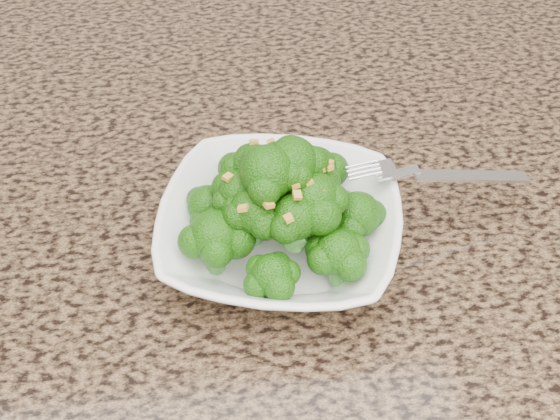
{
  "coord_description": "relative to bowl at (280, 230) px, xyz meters",
  "views": [
    {
      "loc": [
        0.09,
        -0.15,
        1.37
      ],
      "look_at": [
        0.14,
        0.27,
        0.95
      ],
      "focal_mm": 45.0,
      "sensor_mm": 36.0,
      "label": 1
    }
  ],
  "objects": [
    {
      "name": "fork",
      "position": [
        0.12,
        0.03,
        0.03
      ],
      "size": [
        0.19,
        0.05,
        0.01
      ],
      "primitive_type": null,
      "rotation": [
        0.0,
        0.0,
        0.1
      ],
      "color": "silver",
      "rests_on": "bowl"
    },
    {
      "name": "granite_counter",
      "position": [
        -0.14,
        0.03,
        -0.04
      ],
      "size": [
        1.64,
        1.04,
        0.03
      ],
      "primitive_type": "cube",
      "color": "brown",
      "rests_on": "cabinet"
    },
    {
      "name": "bowl",
      "position": [
        0.0,
        0.0,
        0.0
      ],
      "size": [
        0.25,
        0.25,
        0.05
      ],
      "primitive_type": "imported",
      "rotation": [
        0.0,
        0.0,
        -0.26
      ],
      "color": "white",
      "rests_on": "granite_counter"
    },
    {
      "name": "broccoli_pile",
      "position": [
        0.0,
        0.0,
        0.06
      ],
      "size": [
        0.18,
        0.18,
        0.08
      ],
      "primitive_type": null,
      "color": "#20640B",
      "rests_on": "bowl"
    },
    {
      "name": "garlic_topping",
      "position": [
        0.0,
        0.0,
        0.11
      ],
      "size": [
        0.11,
        0.11,
        0.01
      ],
      "primitive_type": null,
      "color": "gold",
      "rests_on": "broccoli_pile"
    }
  ]
}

